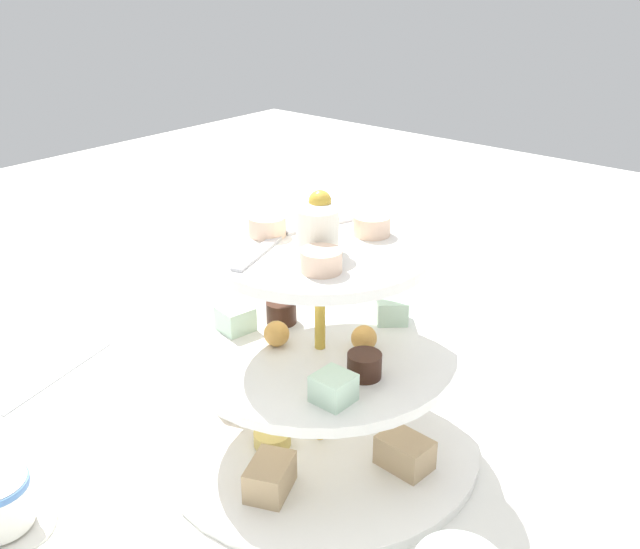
{
  "coord_description": "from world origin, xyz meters",
  "views": [
    {
      "loc": [
        0.45,
        0.38,
        0.45
      ],
      "look_at": [
        0.0,
        0.0,
        0.18
      ],
      "focal_mm": 40.99,
      "sensor_mm": 36.0,
      "label": 1
    }
  ],
  "objects_px": {
    "tiered_serving_stand": "(320,373)",
    "butter_knife_right": "(57,375)",
    "water_glass_tall_right": "(305,277)",
    "butter_knife_left": "(613,399)"
  },
  "relations": [
    {
      "from": "tiered_serving_stand",
      "to": "water_glass_tall_right",
      "type": "distance_m",
      "value": 0.28
    },
    {
      "from": "water_glass_tall_right",
      "to": "butter_knife_left",
      "type": "xyz_separation_m",
      "value": [
        -0.07,
        0.39,
        -0.06
      ]
    },
    {
      "from": "butter_knife_left",
      "to": "tiered_serving_stand",
      "type": "bearing_deg",
      "value": 96.77
    },
    {
      "from": "butter_knife_left",
      "to": "butter_knife_right",
      "type": "height_order",
      "value": "same"
    },
    {
      "from": "water_glass_tall_right",
      "to": "butter_knife_right",
      "type": "height_order",
      "value": "water_glass_tall_right"
    },
    {
      "from": "water_glass_tall_right",
      "to": "butter_knife_right",
      "type": "bearing_deg",
      "value": -21.94
    },
    {
      "from": "tiered_serving_stand",
      "to": "water_glass_tall_right",
      "type": "bearing_deg",
      "value": -135.9
    },
    {
      "from": "tiered_serving_stand",
      "to": "butter_knife_right",
      "type": "bearing_deg",
      "value": -72.87
    },
    {
      "from": "water_glass_tall_right",
      "to": "butter_knife_right",
      "type": "relative_size",
      "value": 0.69
    },
    {
      "from": "butter_knife_left",
      "to": "butter_knife_right",
      "type": "distance_m",
      "value": 0.62
    }
  ]
}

